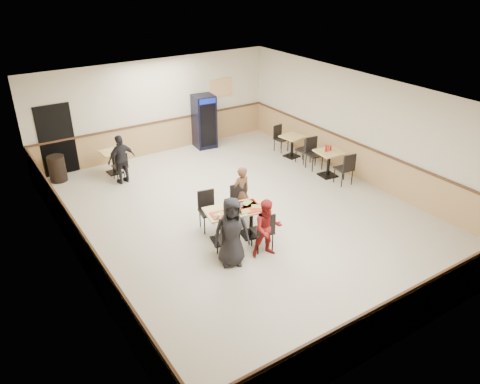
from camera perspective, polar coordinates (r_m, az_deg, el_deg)
ground at (r=11.68m, az=0.35°, el=-2.81°), size 10.00×10.00×0.00m
room_shell at (r=14.23m, az=0.65°, el=5.45°), size 10.00×10.00×10.00m
main_table at (r=10.51m, az=-0.40°, el=-3.28°), size 1.53×0.97×0.76m
main_chairs at (r=10.51m, az=-0.65°, el=-3.44°), size 1.55×1.87×0.96m
diner_woman_left at (r=9.55m, az=-1.03°, el=-4.88°), size 0.87×0.74×1.52m
diner_woman_right at (r=9.88m, az=3.37°, el=-4.44°), size 0.75×0.66×1.32m
diner_man_opposite at (r=11.28m, az=0.14°, el=-0.06°), size 0.51×0.35×1.34m
lone_diner at (r=13.47m, az=-14.23°, el=3.88°), size 0.88×0.48×1.41m
tabletop_clutter at (r=10.36m, az=-0.02°, el=-2.03°), size 1.26×0.69×0.12m
side_table_near at (r=13.77m, az=10.78°, el=3.89°), size 0.79×0.79×0.77m
side_table_near_chair_south at (r=13.38m, az=12.56°, el=2.91°), size 0.50×0.50×0.97m
side_table_near_chair_north at (r=14.19m, az=9.08°, el=4.63°), size 0.50×0.50×0.97m
side_table_far at (r=14.99m, az=6.39°, el=5.95°), size 0.74×0.74×0.70m
side_table_far_chair_south at (r=14.61m, az=7.76°, el=5.20°), size 0.46×0.46×0.88m
side_table_far_chair_north at (r=15.41m, az=5.07°, el=6.51°), size 0.46×0.46×0.88m
condiment_caddy at (r=13.65m, az=10.67°, el=5.27°), size 0.23×0.06×0.20m
back_table at (r=14.25m, az=-15.21°, el=3.95°), size 0.66×0.66×0.68m
back_table_chair_lone at (r=13.77m, az=-14.44°, el=3.14°), size 0.42×0.42×0.87m
pepsi_cooler at (r=15.64m, az=-4.38°, el=8.57°), size 0.73×0.74×1.76m
trash_bin at (r=14.26m, az=-21.39°, el=2.68°), size 0.48×0.48×0.75m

